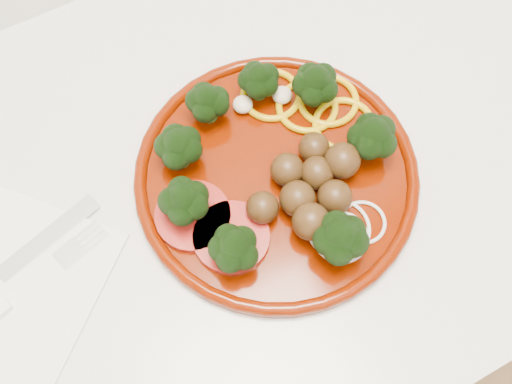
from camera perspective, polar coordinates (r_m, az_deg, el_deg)
name	(u,v)px	position (r m, az deg, el deg)	size (l,w,h in m)	color
counter	(140,342)	(1.10, -10.24, -12.96)	(2.40, 0.60, 0.90)	silver
plate	(277,172)	(0.66, 1.91, 1.83)	(0.30, 0.30, 0.06)	#500F00
napkin	(9,283)	(0.69, -21.12, -7.60)	(0.18, 0.18, 0.00)	white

